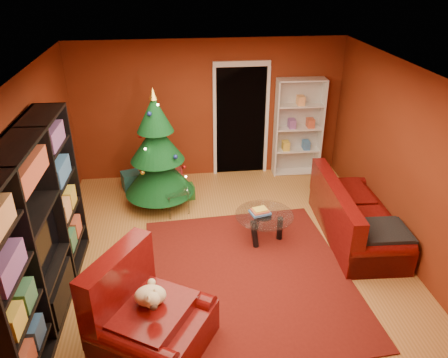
{
  "coord_description": "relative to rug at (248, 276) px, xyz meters",
  "views": [
    {
      "loc": [
        -0.65,
        -5.05,
        3.85
      ],
      "look_at": [
        0.0,
        0.4,
        1.05
      ],
      "focal_mm": 35.0,
      "sensor_mm": 36.0,
      "label": 1
    }
  ],
  "objects": [
    {
      "name": "floor",
      "position": [
        -0.23,
        0.47,
        -0.03
      ],
      "size": [
        5.0,
        5.5,
        0.05
      ],
      "primitive_type": "cube",
      "color": "#AC7232",
      "rests_on": "ground"
    },
    {
      "name": "ceiling",
      "position": [
        -0.23,
        0.47,
        2.62
      ],
      "size": [
        5.0,
        5.5,
        0.05
      ],
      "primitive_type": "cube",
      "color": "silver",
      "rests_on": "wall_back"
    },
    {
      "name": "wall_back",
      "position": [
        -0.23,
        3.25,
        1.29
      ],
      "size": [
        5.0,
        0.05,
        2.6
      ],
      "primitive_type": "cube",
      "color": "maroon",
      "rests_on": "ground"
    },
    {
      "name": "wall_left",
      "position": [
        -2.75,
        0.47,
        1.29
      ],
      "size": [
        0.05,
        5.5,
        2.6
      ],
      "primitive_type": "cube",
      "color": "maroon",
      "rests_on": "ground"
    },
    {
      "name": "wall_right",
      "position": [
        2.3,
        0.47,
        1.29
      ],
      "size": [
        0.05,
        5.5,
        2.6
      ],
      "primitive_type": "cube",
      "color": "maroon",
      "rests_on": "ground"
    },
    {
      "name": "doorway",
      "position": [
        0.37,
        3.2,
        1.04
      ],
      "size": [
        1.06,
        0.6,
        2.16
      ],
      "primitive_type": null,
      "color": "black",
      "rests_on": "floor"
    },
    {
      "name": "rug",
      "position": [
        0.0,
        0.0,
        0.0
      ],
      "size": [
        2.84,
        3.26,
        0.02
      ],
      "primitive_type": "cube",
      "rotation": [
        0.0,
        0.0,
        0.06
      ],
      "color": "#5F160F",
      "rests_on": "floor"
    },
    {
      "name": "media_unit",
      "position": [
        -2.5,
        -0.34,
        1.08
      ],
      "size": [
        0.5,
        2.85,
        2.18
      ],
      "primitive_type": null,
      "rotation": [
        0.0,
        0.0,
        -0.02
      ],
      "color": "black",
      "rests_on": "floor"
    },
    {
      "name": "christmas_tree",
      "position": [
        -1.19,
        2.09,
        1.0
      ],
      "size": [
        1.44,
        1.44,
        2.08
      ],
      "primitive_type": null,
      "rotation": [
        0.0,
        0.0,
        0.27
      ],
      "color": "#093D17",
      "rests_on": "floor"
    },
    {
      "name": "gift_box_teal",
      "position": [
        -1.73,
        2.74,
        0.15
      ],
      "size": [
        0.41,
        0.41,
        0.32
      ],
      "primitive_type": "cube",
      "rotation": [
        0.0,
        0.0,
        0.31
      ],
      "color": "#1B686E",
      "rests_on": "floor"
    },
    {
      "name": "gift_box_green",
      "position": [
        -0.73,
        2.27,
        0.12
      ],
      "size": [
        0.29,
        0.29,
        0.25
      ],
      "primitive_type": "cube",
      "rotation": [
        0.0,
        0.0,
        0.17
      ],
      "color": "#1B591E",
      "rests_on": "floor"
    },
    {
      "name": "gift_box_red",
      "position": [
        -0.91,
        3.06,
        0.1
      ],
      "size": [
        0.25,
        0.25,
        0.21
      ],
      "primitive_type": "cube",
      "rotation": [
        0.0,
        0.0,
        0.21
      ],
      "color": "maroon",
      "rests_on": "floor"
    },
    {
      "name": "white_bookshelf",
      "position": [
        1.46,
        3.04,
        0.93
      ],
      "size": [
        0.9,
        0.35,
        1.93
      ],
      "primitive_type": null,
      "rotation": [
        0.0,
        0.0,
        -0.03
      ],
      "color": "white",
      "rests_on": "floor"
    },
    {
      "name": "armchair",
      "position": [
        -1.21,
        -1.05,
        0.44
      ],
      "size": [
        1.59,
        1.59,
        0.91
      ],
      "primitive_type": null,
      "rotation": [
        0.0,
        0.0,
        1.02
      ],
      "color": "#4A0807",
      "rests_on": "rug"
    },
    {
      "name": "dog",
      "position": [
        -1.23,
        -0.98,
        0.67
      ],
      "size": [
        0.46,
        0.5,
        0.29
      ],
      "primitive_type": null,
      "rotation": [
        0.0,
        0.0,
        1.02
      ],
      "color": "beige",
      "rests_on": "armchair"
    },
    {
      "name": "sofa",
      "position": [
        1.79,
        0.77,
        0.43
      ],
      "size": [
        1.02,
        2.1,
        0.88
      ],
      "primitive_type": null,
      "rotation": [
        0.0,
        0.0,
        1.52
      ],
      "color": "#4A0807",
      "rests_on": "rug"
    },
    {
      "name": "coffee_table",
      "position": [
        0.37,
        0.83,
        0.22
      ],
      "size": [
        1.06,
        1.06,
        0.54
      ],
      "primitive_type": null,
      "rotation": [
        0.0,
        0.0,
        0.24
      ],
      "color": "gray",
      "rests_on": "rug"
    },
    {
      "name": "acrylic_chair",
      "position": [
        -0.94,
        1.81,
        0.4
      ],
      "size": [
        0.56,
        0.58,
        0.81
      ],
      "primitive_type": null,
      "rotation": [
        0.0,
        0.0,
        0.4
      ],
      "color": "#66605B",
      "rests_on": "rug"
    }
  ]
}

